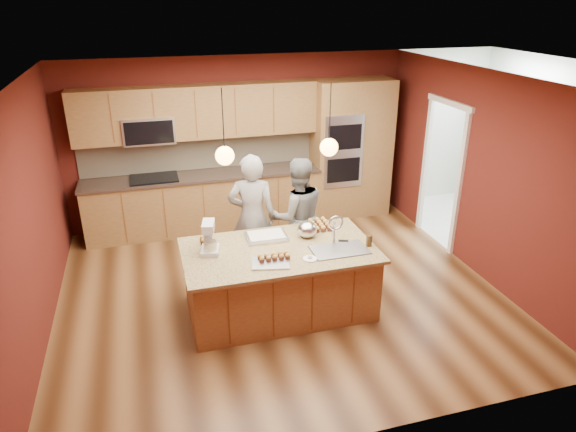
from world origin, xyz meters
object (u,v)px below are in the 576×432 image
object	(u,v)px
island	(281,279)
person_right	(297,216)
person_left	(252,218)
stand_mixer	(209,240)
mixing_bowl	(307,230)

from	to	relation	value
island	person_right	distance (m)	1.08
island	person_right	size ratio (longest dim) A/B	1.38
person_left	stand_mixer	distance (m)	1.00
person_left	person_right	bearing A→B (deg)	-164.14
person_right	mixing_bowl	world-z (taller)	person_right
person_right	mixing_bowl	bearing A→B (deg)	84.07
person_right	island	bearing A→B (deg)	62.31
island	person_left	size ratio (longest dim) A/B	1.30
person_left	stand_mixer	xyz separation A→B (m)	(-0.66, -0.74, 0.12)
mixing_bowl	island	bearing A→B (deg)	-150.23
stand_mixer	mixing_bowl	xyz separation A→B (m)	(1.20, 0.09, -0.07)
stand_mixer	person_right	bearing A→B (deg)	42.88
island	mixing_bowl	xyz separation A→B (m)	(0.40, 0.23, 0.50)
stand_mixer	mixing_bowl	size ratio (longest dim) A/B	1.58
mixing_bowl	stand_mixer	bearing A→B (deg)	-175.87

